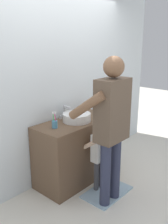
# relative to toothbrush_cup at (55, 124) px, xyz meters

# --- Properties ---
(ground_plane) EXTENTS (14.00, 14.00, 0.00)m
(ground_plane) POSITION_rel_toothbrush_cup_xyz_m (0.37, -0.30, -0.92)
(ground_plane) COLOR silver
(back_wall) EXTENTS (4.40, 0.08, 2.70)m
(back_wall) POSITION_rel_toothbrush_cup_xyz_m (0.37, 0.32, 0.43)
(back_wall) COLOR silver
(back_wall) RESTS_ON ground
(vanity_cabinet) EXTENTS (1.17, 0.54, 0.87)m
(vanity_cabinet) POSITION_rel_toothbrush_cup_xyz_m (0.37, -0.00, -0.49)
(vanity_cabinet) COLOR brown
(vanity_cabinet) RESTS_ON ground
(sink_basin) EXTENTS (0.38, 0.38, 0.11)m
(sink_basin) POSITION_rel_toothbrush_cup_xyz_m (0.37, -0.02, 0.00)
(sink_basin) COLOR white
(sink_basin) RESTS_ON vanity_cabinet
(faucet) EXTENTS (0.18, 0.14, 0.18)m
(faucet) POSITION_rel_toothbrush_cup_xyz_m (0.37, 0.20, 0.03)
(faucet) COLOR #B7BABF
(faucet) RESTS_ON vanity_cabinet
(toothbrush_cup) EXTENTS (0.07, 0.07, 0.21)m
(toothbrush_cup) POSITION_rel_toothbrush_cup_xyz_m (0.00, 0.00, 0.00)
(toothbrush_cup) COLOR #4C8EB2
(toothbrush_cup) RESTS_ON vanity_cabinet
(bath_mat) EXTENTS (0.64, 0.40, 0.02)m
(bath_mat) POSITION_rel_toothbrush_cup_xyz_m (0.37, -0.55, -0.91)
(bath_mat) COLOR #99B7CC
(bath_mat) RESTS_ON ground
(child_toddler) EXTENTS (0.28, 0.28, 0.92)m
(child_toddler) POSITION_rel_toothbrush_cup_xyz_m (0.37, -0.41, -0.37)
(child_toddler) COLOR #47474C
(child_toddler) RESTS_ON ground
(adult_parent) EXTENTS (0.55, 0.57, 1.76)m
(adult_parent) POSITION_rel_toothbrush_cup_xyz_m (0.26, -0.66, 0.14)
(adult_parent) COLOR #2D334C
(adult_parent) RESTS_ON ground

